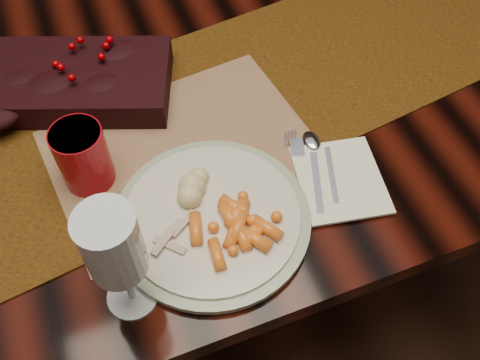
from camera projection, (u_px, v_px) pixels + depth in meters
name	position (u px, v px, depth m)	size (l,w,h in m)	color
floor	(193.00, 262.00, 1.61)	(5.00, 5.00, 0.00)	black
dining_table	(182.00, 192.00, 1.30)	(1.80, 1.00, 0.75)	black
table_runner	(206.00, 106.00, 0.96)	(1.86, 0.38, 0.00)	#4C2A0E
centerpiece	(68.00, 78.00, 0.95)	(0.35, 0.18, 0.07)	black
placemat_main	(182.00, 151.00, 0.90)	(0.42, 0.31, 0.00)	#9C663F
dinner_plate	(212.00, 218.00, 0.81)	(0.30, 0.30, 0.02)	beige
baby_carrots	(229.00, 228.00, 0.78)	(0.12, 0.10, 0.02)	orange
mashed_potatoes	(189.00, 183.00, 0.81)	(0.08, 0.07, 0.05)	beige
turkey_shreds	(173.00, 233.00, 0.78)	(0.08, 0.07, 0.02)	#D3A78A
napkin	(340.00, 179.00, 0.86)	(0.13, 0.15, 0.01)	white
fork	(312.00, 173.00, 0.86)	(0.02, 0.15, 0.00)	white
spoon	(325.00, 163.00, 0.87)	(0.03, 0.14, 0.00)	white
red_cup	(83.00, 157.00, 0.82)	(0.08, 0.08, 0.11)	#9B0811
wine_glass	(119.00, 263.00, 0.66)	(0.07, 0.07, 0.21)	silver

